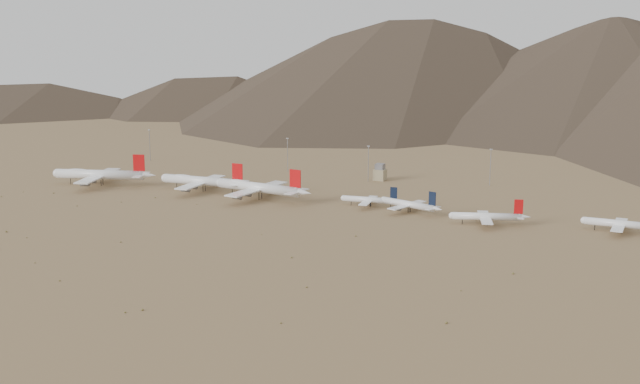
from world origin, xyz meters
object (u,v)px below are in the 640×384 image
at_px(widebody_east, 259,187).
at_px(narrowbody_b, 410,204).
at_px(widebody_centre, 203,181).
at_px(narrowbody_a, 371,200).
at_px(widebody_west, 100,174).
at_px(control_tower, 380,173).

xyz_separation_m(widebody_east, narrowbody_b, (99.55, 5.43, -2.71)).
relative_size(widebody_centre, widebody_east, 0.95).
relative_size(widebody_east, narrowbody_a, 1.84).
bearing_deg(widebody_west, narrowbody_b, -13.45).
height_order(widebody_east, control_tower, widebody_east).
relative_size(narrowbody_a, narrowbody_b, 0.92).
xyz_separation_m(widebody_centre, control_tower, (93.34, 87.06, -1.74)).
bearing_deg(narrowbody_a, control_tower, 99.94).
distance_m(widebody_west, control_tower, 196.54).
height_order(widebody_west, widebody_centre, widebody_west).
xyz_separation_m(widebody_west, narrowbody_b, (221.43, 13.30, -2.91)).
height_order(widebody_centre, widebody_east, widebody_east).
height_order(widebody_west, narrowbody_a, widebody_west).
height_order(widebody_east, narrowbody_a, widebody_east).
distance_m(widebody_centre, widebody_east, 46.35).
bearing_deg(widebody_east, narrowbody_a, 13.77).
distance_m(widebody_centre, narrowbody_a, 119.24).
bearing_deg(widebody_centre, narrowbody_b, -3.60).
relative_size(widebody_centre, control_tower, 5.75).
distance_m(widebody_centre, narrowbody_b, 145.63).
distance_m(widebody_east, control_tower, 103.61).
distance_m(widebody_east, narrowbody_b, 99.73).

